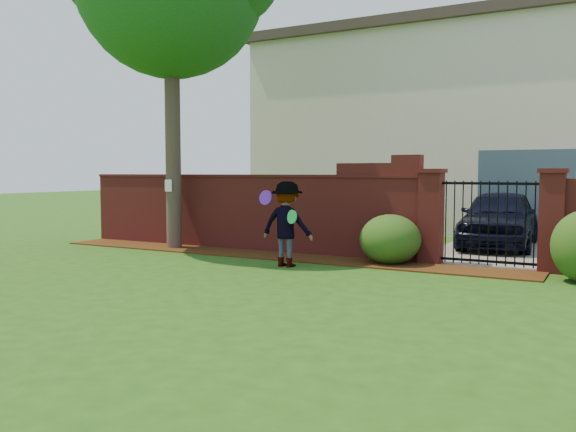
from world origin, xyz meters
The scene contains 14 objects.
ground centered at (0.00, 0.00, -0.01)m, with size 80.00×80.00×0.01m, color #204812.
mulch_bed centered at (-0.95, 3.34, 0.01)m, with size 11.10×1.08×0.03m, color #331B09.
brick_wall centered at (-2.01, 4.00, 0.93)m, with size 8.70×0.31×2.16m.
pillar_left centered at (2.40, 4.00, 0.96)m, with size 0.50×0.50×1.88m.
pillar_right centered at (4.60, 4.00, 0.96)m, with size 0.50×0.50×1.88m.
iron_gate centered at (3.50, 4.00, 0.85)m, with size 1.78×0.03×1.60m.
driveway centered at (3.50, 8.00, 0.01)m, with size 3.20×8.00×0.01m, color slate.
house centered at (1.00, 12.00, 3.16)m, with size 12.40×6.40×6.30m.
car centered at (3.14, 7.22, 0.70)m, with size 1.66×4.11×1.40m, color black.
paper_notice centered at (-3.60, 3.21, 1.50)m, with size 0.20×0.01×0.28m, color white.
shrub_left centered at (1.73, 3.50, 0.49)m, with size 1.21×1.21×0.99m, color #1A4414.
man centered at (0.07, 2.27, 0.82)m, with size 1.06×0.61×1.64m, color gray.
frisbee_purple centered at (-0.36, 2.24, 1.32)m, with size 0.29×0.29×0.03m, color #6620C9.
frisbee_green centered at (0.30, 2.09, 0.98)m, with size 0.26×0.26×0.02m, color green.
Camera 1 is at (5.58, -7.69, 1.81)m, focal length 37.24 mm.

